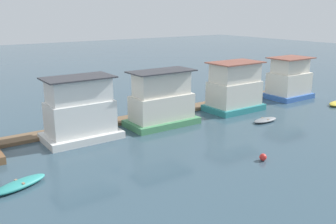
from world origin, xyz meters
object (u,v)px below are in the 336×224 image
Objects in this scene: houseboat_green at (162,101)px; buoy_red at (263,157)px; houseboat_teal at (235,88)px; houseboat_blue at (289,80)px; mooring_post_far_left at (167,108)px; dinghy_teal at (20,184)px; houseboat_white at (80,112)px; dinghy_grey at (265,120)px.

houseboat_green is 12.75× the size of buoy_red.
houseboat_teal reaches higher than houseboat_green.
buoy_red is (-18.61, -12.25, -2.03)m from houseboat_blue.
houseboat_teal is 8.12m from mooring_post_far_left.
dinghy_teal is 7.05× the size of buoy_red.
houseboat_green is (8.09, -0.52, -0.13)m from houseboat_white.
houseboat_white is 11.86× the size of buoy_red.
houseboat_blue is 17.91m from mooring_post_far_left.
houseboat_blue is (27.80, -0.12, -0.17)m from houseboat_white.
mooring_post_far_left reaches higher than dinghy_teal.
mooring_post_far_left reaches higher than dinghy_grey.
dinghy_teal is at bearing -136.14° from houseboat_white.
houseboat_teal reaches higher than dinghy_teal.
houseboat_green is 10.62m from dinghy_grey.
houseboat_white reaches higher than dinghy_grey.
houseboat_green is at bearing 22.05° from dinghy_teal.
houseboat_teal is at bearing -1.83° from houseboat_white.
houseboat_green is at bearing -3.70° from houseboat_white.
houseboat_white reaches higher than houseboat_green.
houseboat_blue reaches higher than dinghy_grey.
mooring_post_far_left is 3.90× the size of buoy_red.
houseboat_white is at bearing 43.86° from dinghy_teal.
houseboat_green is 9.68m from houseboat_teal.
houseboat_blue reaches higher than mooring_post_far_left.
houseboat_blue is 1.85× the size of dinghy_grey.
houseboat_blue is at bearing -0.24° from houseboat_white.
houseboat_white is 1.03× the size of houseboat_teal.
dinghy_teal is (-34.63, -6.45, -2.07)m from houseboat_blue.
houseboat_white is 1.16× the size of houseboat_blue.
houseboat_blue is at bearing 33.35° from buoy_red.
houseboat_white is at bearing -172.82° from mooring_post_far_left.
dinghy_grey is at bearing -152.46° from houseboat_blue.
houseboat_blue is 2.63× the size of mooring_post_far_left.
buoy_red reaches higher than dinghy_grey.
houseboat_blue is at bearing 27.54° from dinghy_grey.
houseboat_green is 3.27× the size of mooring_post_far_left.
houseboat_green is 2.30× the size of dinghy_grey.
houseboat_white is 15.56m from buoy_red.
houseboat_blue is 35.29m from dinghy_teal.
houseboat_blue is 12.23m from dinghy_grey.
houseboat_white is 17.77m from houseboat_teal.
dinghy_grey is (23.95, 0.88, -0.05)m from dinghy_teal.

